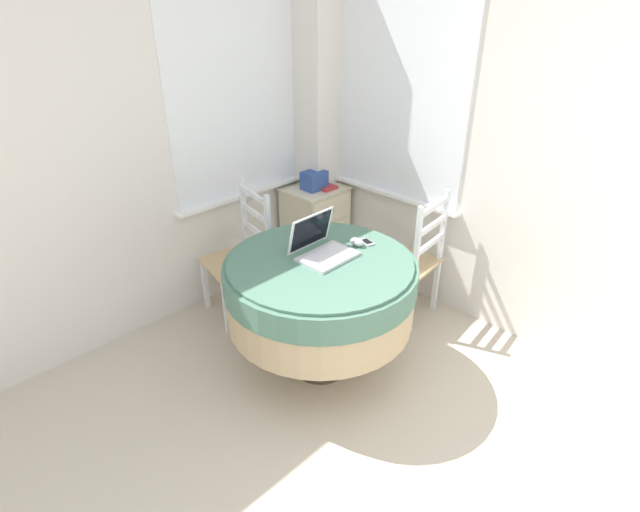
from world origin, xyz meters
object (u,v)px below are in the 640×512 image
Objects in this scene: storage_box at (314,180)px; book_on_cabinet at (322,186)px; round_dining_table at (320,287)px; dining_chair_near_right_window at (410,261)px; cell_phone at (367,242)px; dining_chair_near_back_window at (241,257)px; computer_mouse at (357,242)px; corner_cabinet at (315,228)px; laptop at (322,247)px.

storage_box is 0.10m from book_on_cabinet.
dining_chair_near_right_window reaches higher than round_dining_table.
dining_chair_near_right_window is at bearing 0.59° from cell_phone.
cell_phone is at bearing -121.43° from book_on_cabinet.
cell_phone reaches higher than round_dining_table.
computer_mouse is at bearing -75.27° from dining_chair_near_back_window.
computer_mouse reaches higher than book_on_cabinet.
dining_chair_near_right_window is at bearing -92.50° from corner_cabinet.
dining_chair_near_right_window is 5.19× the size of storage_box.
book_on_cabinet is (0.07, -0.01, -0.06)m from storage_box.
storage_box is at bearing 58.54° from computer_mouse.
dining_chair_near_right_window reaches higher than computer_mouse.
dining_chair_near_right_window is (0.88, -0.04, -0.15)m from round_dining_table.
cell_phone is (0.07, -0.02, -0.02)m from computer_mouse.
round_dining_table is 0.41m from cell_phone.
round_dining_table is 1.32m from storage_box.
laptop is 0.91m from dining_chair_near_right_window.
dining_chair_near_right_window is (0.82, -0.08, -0.38)m from laptop.
computer_mouse is 0.13× the size of corner_cabinet.
cell_phone is 0.61m from dining_chair_near_right_window.
cell_phone is 0.11× the size of dining_chair_near_right_window.
round_dining_table is 0.36m from computer_mouse.
dining_chair_near_right_window reaches higher than storage_box.
corner_cabinet is 0.38m from book_on_cabinet.
round_dining_table is at bearing -135.84° from book_on_cabinet.
cell_phone is at bearing -118.72° from corner_cabinet.
corner_cabinet is at bearing 87.50° from dining_chair_near_right_window.
book_on_cabinet is at bearing 4.69° from dining_chair_near_back_window.
cell_phone reaches higher than corner_cabinet.
laptop is 0.32m from cell_phone.
round_dining_table is 12.00× the size of computer_mouse.
dining_chair_near_right_window is at bearing -47.80° from dining_chair_near_back_window.
computer_mouse is at bearing 178.65° from dining_chair_near_right_window.
book_on_cabinet is at bearing -39.18° from corner_cabinet.
book_on_cabinet is (0.09, 0.97, 0.29)m from dining_chair_near_right_window.
laptop reaches higher than corner_cabinet.
computer_mouse is at bearing -4.65° from round_dining_table.
storage_box reaches higher than corner_cabinet.
computer_mouse is (0.29, -0.02, 0.20)m from round_dining_table.
round_dining_table is 4.74× the size of book_on_cabinet.
round_dining_table reaches higher than corner_cabinet.
round_dining_table is 0.88m from dining_chair_near_back_window.
laptop is at bearing 36.75° from round_dining_table.
round_dining_table is at bearing -143.25° from laptop.
computer_mouse is 0.10× the size of dining_chair_near_back_window.
dining_chair_near_right_window is (0.82, -0.90, 0.00)m from dining_chair_near_back_window.
corner_cabinet is (0.92, 0.97, -0.23)m from round_dining_table.
computer_mouse is 1.17m from book_on_cabinet.
dining_chair_near_back_window is (0.06, 0.86, -0.15)m from round_dining_table.
book_on_cabinet is at bearing 55.10° from computer_mouse.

